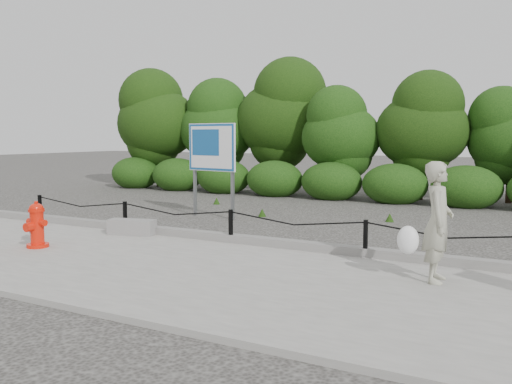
{
  "coord_description": "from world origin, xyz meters",
  "views": [
    {
      "loc": [
        5.0,
        -8.28,
        2.01
      ],
      "look_at": [
        0.41,
        0.2,
        1.0
      ],
      "focal_mm": 38.0,
      "sensor_mm": 36.0,
      "label": 1
    }
  ],
  "objects": [
    {
      "name": "chain_barrier",
      "position": [
        0.0,
        0.0,
        0.46
      ],
      "size": [
        10.06,
        0.06,
        0.6
      ],
      "color": "black",
      "rests_on": "sidewalk"
    },
    {
      "name": "pedestrian",
      "position": [
        3.74,
        -0.97,
        0.86
      ],
      "size": [
        0.71,
        0.62,
        1.6
      ],
      "rotation": [
        0.0,
        0.0,
        1.67
      ],
      "color": "#A2A18B",
      "rests_on": "sidewalk"
    },
    {
      "name": "sidewalk",
      "position": [
        0.0,
        -2.0,
        0.04
      ],
      "size": [
        14.0,
        4.0,
        0.08
      ],
      "primitive_type": "cube",
      "color": "gray",
      "rests_on": "ground"
    },
    {
      "name": "treeline",
      "position": [
        -0.57,
        8.93,
        2.49
      ],
      "size": [
        20.26,
        3.74,
        4.63
      ],
      "color": "black",
      "rests_on": "ground"
    },
    {
      "name": "fire_hydrant",
      "position": [
        -2.73,
        -1.97,
        0.46
      ],
      "size": [
        0.42,
        0.42,
        0.8
      ],
      "rotation": [
        0.0,
        0.0,
        -0.01
      ],
      "color": "red",
      "rests_on": "sidewalk"
    },
    {
      "name": "curb",
      "position": [
        0.0,
        0.05,
        0.15
      ],
      "size": [
        14.0,
        0.22,
        0.14
      ],
      "primitive_type": "cube",
      "color": "slate",
      "rests_on": "sidewalk"
    },
    {
      "name": "concrete_block",
      "position": [
        -2.11,
        -0.25,
        0.23
      ],
      "size": [
        0.97,
        0.54,
        0.29
      ],
      "primitive_type": "cube",
      "rotation": [
        0.0,
        0.0,
        0.25
      ],
      "color": "gray",
      "rests_on": "sidewalk"
    },
    {
      "name": "ground",
      "position": [
        0.0,
        0.0,
        0.0
      ],
      "size": [
        90.0,
        90.0,
        0.0
      ],
      "primitive_type": "plane",
      "color": "#2D2B28",
      "rests_on": "ground"
    },
    {
      "name": "advertising_sign",
      "position": [
        -2.19,
        2.76,
        1.62
      ],
      "size": [
        1.43,
        0.29,
        2.3
      ],
      "rotation": [
        0.0,
        0.0,
        -0.14
      ],
      "color": "slate",
      "rests_on": "ground"
    }
  ]
}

